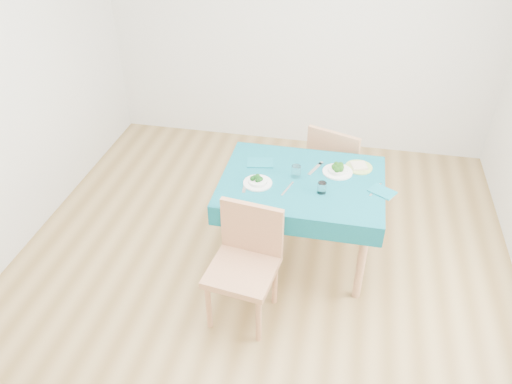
% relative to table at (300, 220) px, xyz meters
% --- Properties ---
extents(room_shell, '(4.02, 4.52, 2.73)m').
position_rel_table_xyz_m(room_shell, '(-0.28, -0.34, 0.97)').
color(room_shell, olive).
rests_on(room_shell, ground).
extents(table, '(1.19, 0.90, 0.76)m').
position_rel_table_xyz_m(table, '(0.00, 0.00, 0.00)').
color(table, '#095666').
rests_on(table, ground).
extents(chair_near, '(0.50, 0.54, 1.11)m').
position_rel_table_xyz_m(chair_near, '(-0.31, -0.68, 0.17)').
color(chair_near, '#B37B54').
rests_on(chair_near, ground).
extents(chair_far, '(0.60, 0.63, 1.15)m').
position_rel_table_xyz_m(chair_far, '(0.25, 0.81, 0.20)').
color(chair_far, '#B37B54').
rests_on(chair_far, ground).
extents(bowl_near, '(0.21, 0.21, 0.06)m').
position_rel_table_xyz_m(bowl_near, '(-0.31, -0.11, 0.41)').
color(bowl_near, white).
rests_on(bowl_near, table).
extents(bowl_far, '(0.23, 0.23, 0.07)m').
position_rel_table_xyz_m(bowl_far, '(0.25, 0.15, 0.41)').
color(bowl_far, white).
rests_on(bowl_far, table).
extents(fork_near, '(0.04, 0.18, 0.00)m').
position_rel_table_xyz_m(fork_near, '(-0.40, -0.16, 0.38)').
color(fork_near, silver).
rests_on(fork_near, table).
extents(knife_near, '(0.07, 0.19, 0.00)m').
position_rel_table_xyz_m(knife_near, '(-0.09, -0.13, 0.38)').
color(knife_near, silver).
rests_on(knife_near, table).
extents(fork_far, '(0.10, 0.20, 0.00)m').
position_rel_table_xyz_m(fork_far, '(0.08, 0.17, 0.38)').
color(fork_far, silver).
rests_on(fork_far, table).
extents(knife_far, '(0.09, 0.18, 0.00)m').
position_rel_table_xyz_m(knife_far, '(0.53, -0.02, 0.38)').
color(knife_far, silver).
rests_on(knife_far, table).
extents(napkin_near, '(0.22, 0.17, 0.01)m').
position_rel_table_xyz_m(napkin_near, '(-0.35, 0.16, 0.38)').
color(napkin_near, '#0D6170').
rests_on(napkin_near, table).
extents(napkin_far, '(0.22, 0.20, 0.01)m').
position_rel_table_xyz_m(napkin_far, '(0.58, -0.04, 0.38)').
color(napkin_far, '#0D6170').
rests_on(napkin_far, table).
extents(tumbler_center, '(0.07, 0.07, 0.09)m').
position_rel_table_xyz_m(tumbler_center, '(-0.05, 0.04, 0.42)').
color(tumbler_center, white).
rests_on(tumbler_center, table).
extents(tumbler_side, '(0.06, 0.06, 0.08)m').
position_rel_table_xyz_m(tumbler_side, '(0.15, -0.13, 0.42)').
color(tumbler_side, white).
rests_on(tumbler_side, table).
extents(side_plate, '(0.21, 0.21, 0.01)m').
position_rel_table_xyz_m(side_plate, '(0.40, 0.25, 0.38)').
color(side_plate, '#A0BE5D').
rests_on(side_plate, table).
extents(bread_slice, '(0.14, 0.14, 0.02)m').
position_rel_table_xyz_m(bread_slice, '(0.40, 0.25, 0.40)').
color(bread_slice, beige).
rests_on(bread_slice, side_plate).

